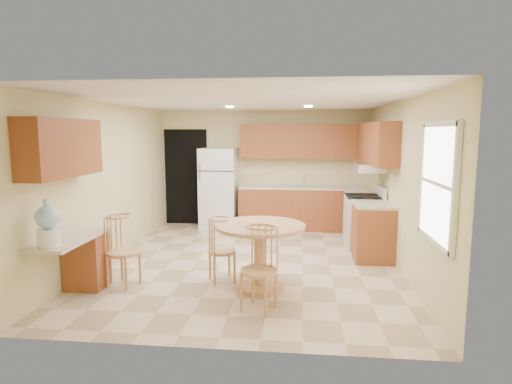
# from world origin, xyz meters

# --- Properties ---
(floor) EXTENTS (5.50, 5.50, 0.00)m
(floor) POSITION_xyz_m (0.00, 0.00, 0.00)
(floor) COLOR beige
(floor) RESTS_ON ground
(ceiling) EXTENTS (4.50, 5.50, 0.02)m
(ceiling) POSITION_xyz_m (0.00, 0.00, 2.50)
(ceiling) COLOR white
(ceiling) RESTS_ON wall_back
(wall_back) EXTENTS (4.50, 0.02, 2.50)m
(wall_back) POSITION_xyz_m (0.00, 2.75, 1.25)
(wall_back) COLOR beige
(wall_back) RESTS_ON floor
(wall_front) EXTENTS (4.50, 0.02, 2.50)m
(wall_front) POSITION_xyz_m (0.00, -2.75, 1.25)
(wall_front) COLOR beige
(wall_front) RESTS_ON floor
(wall_left) EXTENTS (0.02, 5.50, 2.50)m
(wall_left) POSITION_xyz_m (-2.25, 0.00, 1.25)
(wall_left) COLOR beige
(wall_left) RESTS_ON floor
(wall_right) EXTENTS (0.02, 5.50, 2.50)m
(wall_right) POSITION_xyz_m (2.25, 0.00, 1.25)
(wall_right) COLOR beige
(wall_right) RESTS_ON floor
(doorway) EXTENTS (0.90, 0.02, 2.10)m
(doorway) POSITION_xyz_m (-1.75, 2.73, 1.05)
(doorway) COLOR black
(doorway) RESTS_ON floor
(base_cab_back) EXTENTS (2.75, 0.60, 0.87)m
(base_cab_back) POSITION_xyz_m (0.88, 2.45, 0.43)
(base_cab_back) COLOR #9A4F27
(base_cab_back) RESTS_ON floor
(counter_back) EXTENTS (2.75, 0.63, 0.04)m
(counter_back) POSITION_xyz_m (0.88, 2.45, 0.89)
(counter_back) COLOR beige
(counter_back) RESTS_ON base_cab_back
(base_cab_right_a) EXTENTS (0.60, 0.59, 0.87)m
(base_cab_right_a) POSITION_xyz_m (1.95, 1.85, 0.43)
(base_cab_right_a) COLOR #9A4F27
(base_cab_right_a) RESTS_ON floor
(counter_right_a) EXTENTS (0.63, 0.59, 0.04)m
(counter_right_a) POSITION_xyz_m (1.95, 1.85, 0.89)
(counter_right_a) COLOR beige
(counter_right_a) RESTS_ON base_cab_right_a
(base_cab_right_b) EXTENTS (0.60, 0.80, 0.87)m
(base_cab_right_b) POSITION_xyz_m (1.95, 0.40, 0.43)
(base_cab_right_b) COLOR #9A4F27
(base_cab_right_b) RESTS_ON floor
(counter_right_b) EXTENTS (0.63, 0.80, 0.04)m
(counter_right_b) POSITION_xyz_m (1.95, 0.40, 0.89)
(counter_right_b) COLOR beige
(counter_right_b) RESTS_ON base_cab_right_b
(upper_cab_back) EXTENTS (2.75, 0.33, 0.70)m
(upper_cab_back) POSITION_xyz_m (0.88, 2.58, 1.85)
(upper_cab_back) COLOR #9A4F27
(upper_cab_back) RESTS_ON wall_back
(upper_cab_right) EXTENTS (0.33, 2.42, 0.70)m
(upper_cab_right) POSITION_xyz_m (2.08, 1.21, 1.85)
(upper_cab_right) COLOR #9A4F27
(upper_cab_right) RESTS_ON wall_right
(upper_cab_left) EXTENTS (0.33, 1.40, 0.70)m
(upper_cab_left) POSITION_xyz_m (-2.08, -1.60, 1.85)
(upper_cab_left) COLOR #9A4F27
(upper_cab_left) RESTS_ON wall_left
(sink) EXTENTS (0.78, 0.44, 0.01)m
(sink) POSITION_xyz_m (0.85, 2.45, 0.91)
(sink) COLOR silver
(sink) RESTS_ON counter_back
(range_hood) EXTENTS (0.50, 0.76, 0.14)m
(range_hood) POSITION_xyz_m (2.00, 1.18, 1.42)
(range_hood) COLOR silver
(range_hood) RESTS_ON upper_cab_right
(desk_pedestal) EXTENTS (0.48, 0.42, 0.72)m
(desk_pedestal) POSITION_xyz_m (-2.00, -1.32, 0.36)
(desk_pedestal) COLOR #9A4F27
(desk_pedestal) RESTS_ON floor
(desk_top) EXTENTS (0.50, 1.20, 0.04)m
(desk_top) POSITION_xyz_m (-2.00, -1.70, 0.75)
(desk_top) COLOR beige
(desk_top) RESTS_ON desk_pedestal
(window) EXTENTS (0.06, 1.12, 1.30)m
(window) POSITION_xyz_m (2.23, -1.85, 1.50)
(window) COLOR white
(window) RESTS_ON wall_right
(can_light_a) EXTENTS (0.14, 0.14, 0.02)m
(can_light_a) POSITION_xyz_m (-0.50, 1.20, 2.48)
(can_light_a) COLOR white
(can_light_a) RESTS_ON ceiling
(can_light_b) EXTENTS (0.14, 0.14, 0.02)m
(can_light_b) POSITION_xyz_m (0.90, 1.20, 2.48)
(can_light_b) COLOR white
(can_light_b) RESTS_ON ceiling
(refrigerator) EXTENTS (0.75, 0.73, 1.70)m
(refrigerator) POSITION_xyz_m (-0.95, 2.40, 0.85)
(refrigerator) COLOR white
(refrigerator) RESTS_ON floor
(stove) EXTENTS (0.65, 0.76, 1.09)m
(stove) POSITION_xyz_m (1.92, 1.18, 0.47)
(stove) COLOR white
(stove) RESTS_ON floor
(dining_table) EXTENTS (1.16, 1.16, 0.86)m
(dining_table) POSITION_xyz_m (0.27, -1.14, 0.56)
(dining_table) COLOR tan
(dining_table) RESTS_ON floor
(chair_table_a) EXTENTS (0.39, 0.50, 0.88)m
(chair_table_a) POSITION_xyz_m (-0.28, -0.97, 0.54)
(chair_table_a) COLOR tan
(chair_table_a) RESTS_ON floor
(chair_table_b) EXTENTS (0.43, 0.46, 0.96)m
(chair_table_b) POSITION_xyz_m (0.32, -1.88, 0.59)
(chair_table_b) COLOR tan
(chair_table_b) RESTS_ON floor
(chair_desk) EXTENTS (0.42, 0.54, 0.94)m
(chair_desk) POSITION_xyz_m (-1.55, -1.29, 0.57)
(chair_desk) COLOR tan
(chair_desk) RESTS_ON floor
(water_crock) EXTENTS (0.26, 0.26, 0.54)m
(water_crock) POSITION_xyz_m (-2.00, -2.12, 1.01)
(water_crock) COLOR white
(water_crock) RESTS_ON desk_top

